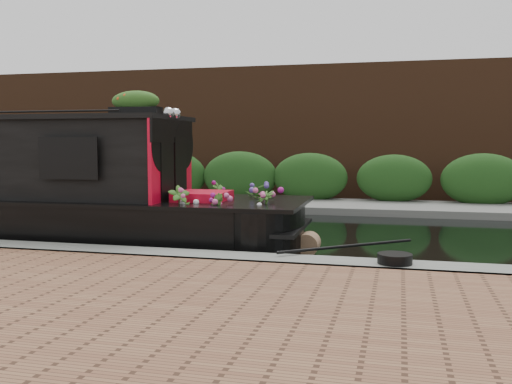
# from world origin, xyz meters

# --- Properties ---
(ground) EXTENTS (80.00, 80.00, 0.00)m
(ground) POSITION_xyz_m (0.00, 0.00, 0.00)
(ground) COLOR black
(ground) RESTS_ON ground
(near_bank_coping) EXTENTS (40.00, 0.60, 0.50)m
(near_bank_coping) POSITION_xyz_m (0.00, -3.30, 0.00)
(near_bank_coping) COLOR slate
(near_bank_coping) RESTS_ON ground
(far_bank_path) EXTENTS (40.00, 2.40, 0.34)m
(far_bank_path) POSITION_xyz_m (0.00, 4.20, 0.00)
(far_bank_path) COLOR #63635F
(far_bank_path) RESTS_ON ground
(far_hedge) EXTENTS (40.00, 1.10, 2.80)m
(far_hedge) POSITION_xyz_m (0.00, 5.10, 0.00)
(far_hedge) COLOR #1D4316
(far_hedge) RESTS_ON ground
(far_brick_wall) EXTENTS (40.00, 1.00, 8.00)m
(far_brick_wall) POSITION_xyz_m (0.00, 7.20, 0.00)
(far_brick_wall) COLOR #4A2B19
(far_brick_wall) RESTS_ON ground
(rope_fender) EXTENTS (0.34, 0.37, 0.34)m
(rope_fender) POSITION_xyz_m (3.06, -1.77, 0.17)
(rope_fender) COLOR brown
(rope_fender) RESTS_ON ground
(coiled_mooring_rope) EXTENTS (0.41, 0.41, 0.12)m
(coiled_mooring_rope) POSITION_xyz_m (4.35, -3.28, 0.31)
(coiled_mooring_rope) COLOR black
(coiled_mooring_rope) RESTS_ON near_bank_coping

